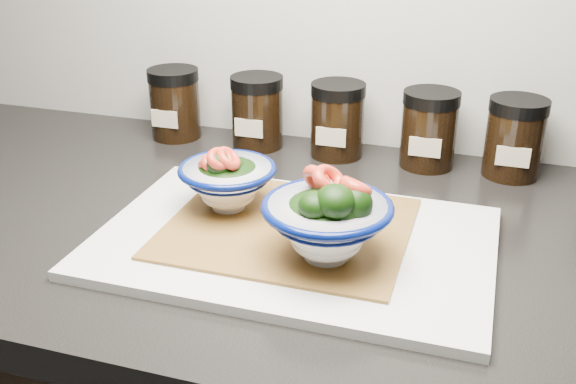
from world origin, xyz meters
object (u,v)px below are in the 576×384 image
(spice_jar_a, at_px, (175,103))
(spice_jar_d, at_px, (429,129))
(cutting_board, at_px, (294,242))
(spice_jar_c, at_px, (337,120))
(spice_jar_b, at_px, (257,112))
(bowl_left, at_px, (227,180))
(bowl_right, at_px, (328,220))
(spice_jar_e, at_px, (515,138))

(spice_jar_a, distance_m, spice_jar_d, 0.41)
(cutting_board, relative_size, spice_jar_c, 3.98)
(spice_jar_b, xyz_separation_m, spice_jar_c, (0.13, 0.00, 0.00))
(bowl_left, height_order, spice_jar_c, spice_jar_c)
(cutting_board, height_order, spice_jar_c, spice_jar_c)
(spice_jar_d, bearing_deg, bowl_left, -130.61)
(bowl_right, distance_m, spice_jar_c, 0.34)
(spice_jar_a, distance_m, spice_jar_b, 0.14)
(spice_jar_b, distance_m, spice_jar_d, 0.27)
(cutting_board, xyz_separation_m, bowl_right, (0.05, -0.04, 0.06))
(spice_jar_c, bearing_deg, bowl_right, -77.91)
(bowl_left, relative_size, spice_jar_b, 1.07)
(cutting_board, bearing_deg, bowl_left, 156.84)
(spice_jar_a, height_order, spice_jar_e, same)
(spice_jar_c, bearing_deg, spice_jar_e, 0.00)
(spice_jar_c, xyz_separation_m, spice_jar_d, (0.14, 0.00, 0.00))
(bowl_left, height_order, spice_jar_d, spice_jar_d)
(spice_jar_b, bearing_deg, spice_jar_a, 180.00)
(bowl_left, height_order, spice_jar_e, spice_jar_e)
(bowl_left, distance_m, spice_jar_a, 0.32)
(spice_jar_a, xyz_separation_m, spice_jar_b, (0.14, 0.00, 0.00))
(cutting_board, distance_m, spice_jar_d, 0.32)
(bowl_right, xyz_separation_m, spice_jar_b, (-0.20, 0.33, -0.00))
(cutting_board, distance_m, bowl_left, 0.12)
(cutting_board, xyz_separation_m, bowl_left, (-0.10, 0.04, 0.05))
(spice_jar_a, bearing_deg, bowl_left, -52.26)
(bowl_left, xyz_separation_m, spice_jar_e, (0.33, 0.25, 0.00))
(bowl_left, distance_m, spice_jar_c, 0.26)
(bowl_right, xyz_separation_m, spice_jar_e, (0.19, 0.33, -0.00))
(spice_jar_e, bearing_deg, cutting_board, -128.76)
(bowl_right, distance_m, spice_jar_a, 0.48)
(spice_jar_e, bearing_deg, bowl_right, -119.28)
(spice_jar_c, bearing_deg, spice_jar_a, 180.00)
(cutting_board, height_order, bowl_left, bowl_left)
(cutting_board, height_order, spice_jar_a, spice_jar_a)
(cutting_board, bearing_deg, spice_jar_d, 68.45)
(spice_jar_b, height_order, spice_jar_e, same)
(spice_jar_a, bearing_deg, cutting_board, -44.99)
(bowl_left, height_order, spice_jar_a, spice_jar_a)
(spice_jar_a, relative_size, spice_jar_d, 1.00)
(spice_jar_a, bearing_deg, spice_jar_c, 0.00)
(bowl_left, xyz_separation_m, spice_jar_a, (-0.19, 0.25, 0.00))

